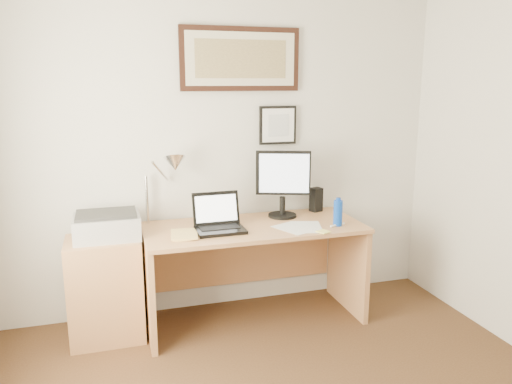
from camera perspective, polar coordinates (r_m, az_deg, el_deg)
name	(u,v)px	position (r m, az deg, el deg)	size (l,w,h in m)	color
wall_back	(222,152)	(3.88, -3.95, 4.55)	(3.50, 0.02, 2.50)	silver
side_cabinet	(106,289)	(3.71, -16.80, -10.55)	(0.50, 0.40, 0.73)	#AC7448
water_bottle	(338,213)	(3.70, 9.35, -2.39)	(0.07, 0.07, 0.19)	#0E40B7
bottle_cap	(338,199)	(3.68, 9.40, -0.81)	(0.03, 0.03, 0.02)	#0E40B7
speaker	(316,200)	(4.08, 6.88, -0.87)	(0.09, 0.08, 0.19)	black
paper_sheet_a	(294,228)	(3.62, 4.33, -4.15)	(0.20, 0.29, 0.00)	silver
paper_sheet_b	(307,227)	(3.65, 5.80, -4.00)	(0.21, 0.30, 0.00)	silver
sticky_pad	(323,232)	(3.54, 7.70, -4.52)	(0.08, 0.08, 0.01)	#FCF577
marker_pen	(338,225)	(3.71, 9.31, -3.72)	(0.02, 0.02, 0.14)	white
book	(171,235)	(3.47, -9.69, -4.91)	(0.18, 0.25, 0.02)	#E5C06C
desk	(251,252)	(3.83, -0.62, -6.89)	(1.60, 0.70, 0.75)	#AC7448
laptop	(219,222)	(3.56, -4.28, -3.45)	(0.34, 0.30, 0.26)	black
lcd_monitor	(283,181)	(3.84, 3.12, 1.31)	(0.41, 0.22, 0.52)	black
printer	(107,225)	(3.59, -16.67, -3.68)	(0.44, 0.34, 0.18)	#A2A2A5
desk_lamp	(172,167)	(3.64, -9.56, 2.87)	(0.29, 0.27, 0.53)	silver
picture_large	(241,59)	(3.86, -1.77, 14.95)	(0.92, 0.04, 0.47)	black
picture_small	(278,125)	(3.96, 2.51, 7.64)	(0.30, 0.03, 0.30)	black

